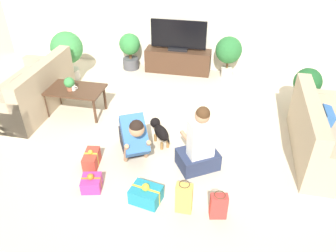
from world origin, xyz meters
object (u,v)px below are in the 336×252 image
potted_plant_corner_right (307,85)px  gift_box_c (92,159)px  dog (160,130)px  coffee_table (74,91)px  person_sitting (199,147)px  potted_plant_back_right (229,52)px  gift_box_a (92,183)px  tv (178,37)px  potted_plant_corner_left (67,50)px  gift_box_b (146,194)px  person_kneeling (133,137)px  gift_bag_a (184,198)px  tabletop_plant (69,83)px  sofa_right (327,138)px  potted_plant_back_left (130,49)px  sofa_left (30,93)px  mug (73,88)px  tv_console (178,61)px  gift_bag_b (219,206)px

potted_plant_corner_right → gift_box_c: size_ratio=2.13×
dog → gift_box_c: (-0.79, -0.72, -0.11)m
coffee_table → person_sitting: 2.43m
potted_plant_back_right → gift_box_a: potted_plant_back_right is taller
tv → potted_plant_corner_left: bearing=-159.5°
dog → gift_box_b: size_ratio=1.16×
person_kneeling → gift_bag_a: bearing=-72.8°
gift_bag_a → tabletop_plant: (-2.18, 1.72, 0.39)m
sofa_right → dog: bearing=94.5°
sofa_right → gift_box_a: 3.26m
potted_plant_back_left → sofa_left: bearing=-121.5°
tv → gift_bag_a: tv is taller
potted_plant_corner_left → gift_box_c: potted_plant_corner_left is taller
mug → potted_plant_back_right: bearing=39.8°
gift_box_b → tabletop_plant: size_ratio=1.80×
person_sitting → mug: 2.39m
coffee_table → tv_console: (1.40, 2.01, -0.18)m
tv_console → potted_plant_corner_right: potted_plant_corner_right is taller
mug → sofa_right: bearing=-4.4°
sofa_right → mug: size_ratio=14.56×
gift_box_a → gift_bag_a: size_ratio=0.69×
potted_plant_corner_left → potted_plant_corner_right: size_ratio=1.25×
gift_box_a → potted_plant_back_left: bearing=99.3°
coffee_table → mug: (0.03, -0.05, 0.10)m
potted_plant_back_left → gift_box_a: potted_plant_back_left is taller
potted_plant_back_left → gift_box_a: (0.59, -3.61, -0.35)m
person_kneeling → gift_bag_a: size_ratio=1.96×
sofa_right → gift_box_b: (-2.25, -1.37, -0.19)m
potted_plant_back_right → person_kneeling: potted_plant_back_right is taller
coffee_table → person_kneeling: bearing=-35.9°
person_sitting → gift_box_b: bearing=21.5°
gift_bag_a → coffee_table: bearing=140.4°
person_sitting → gift_bag_a: 0.82m
sofa_right → potted_plant_corner_left: potted_plant_corner_left is taller
potted_plant_corner_left → dog: potted_plant_corner_left is taller
potted_plant_back_left → gift_bag_a: 4.15m
potted_plant_corner_right → tv_console: bearing=154.8°
potted_plant_corner_right → gift_box_a: (-2.83, -2.53, -0.39)m
gift_box_c → person_sitting: bearing=10.6°
tv → mug: bearing=-123.7°
potted_plant_back_left → gift_box_b: size_ratio=1.91×
coffee_table → dog: 1.68m
gift_box_c → gift_bag_b: (1.76, -0.54, 0.06)m
potted_plant_corner_right → gift_box_a: bearing=-138.2°
dog → gift_box_a: dog is taller
gift_box_b → tabletop_plant: bearing=135.8°
sofa_right → person_sitting: person_sitting is taller
person_kneeling → gift_box_c: size_ratio=2.31×
tv_console → potted_plant_back_right: potted_plant_back_right is taller
person_sitting → tv: bearing=-106.8°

